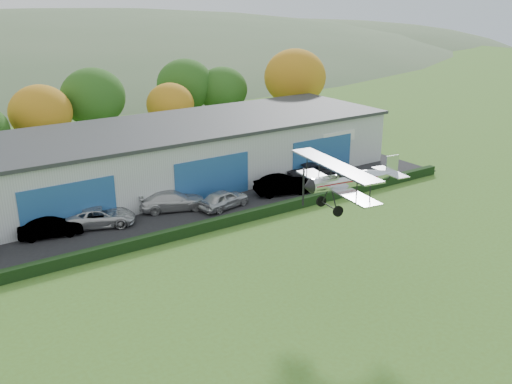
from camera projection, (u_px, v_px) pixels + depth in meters
ground at (346, 343)px, 28.29m from camera, size 300.00×300.00×0.00m
apron at (198, 206)px, 46.27m from camera, size 48.00×9.00×0.05m
hedge at (228, 221)px, 42.40m from camera, size 46.00×0.60×0.80m
hangar at (180, 153)px, 51.90m from camera, size 40.60×12.60×5.30m
tree_belt at (87, 104)px, 58.60m from camera, size 75.70×13.22×10.12m
car_1 at (50, 227)px, 40.28m from camera, size 4.62×2.42×1.45m
car_2 at (100, 217)px, 42.14m from camera, size 5.74×4.08×1.45m
car_3 at (173, 201)px, 45.26m from camera, size 5.74×3.70×1.55m
car_4 at (224, 199)px, 45.63m from camera, size 4.69×2.63×1.51m
car_5 at (283, 185)px, 48.79m from camera, size 5.29×3.04×1.65m
car_6 at (313, 171)px, 52.85m from camera, size 5.80×3.62×1.50m
biplane at (348, 178)px, 32.16m from camera, size 6.53×7.48×2.78m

